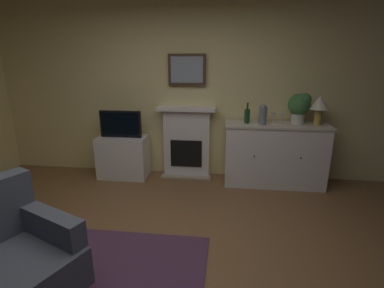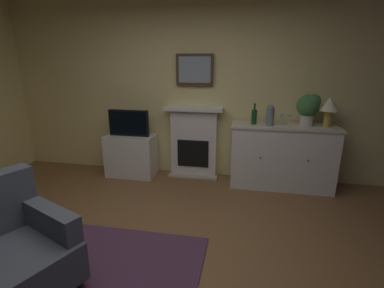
% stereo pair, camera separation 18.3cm
% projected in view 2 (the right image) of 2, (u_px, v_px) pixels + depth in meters
% --- Properties ---
extents(ground_plane, '(6.07, 4.63, 0.10)m').
position_uv_depth(ground_plane, '(153.00, 272.00, 2.60)').
color(ground_plane, brown).
rests_on(ground_plane, ground).
extents(wall_rear, '(6.07, 0.06, 2.77)m').
position_uv_depth(wall_rear, '(197.00, 87.00, 4.33)').
color(wall_rear, '#EAD68C').
rests_on(wall_rear, ground_plane).
extents(area_rug, '(2.40, 1.70, 0.02)m').
position_uv_depth(area_rug, '(52.00, 283.00, 2.39)').
color(area_rug, '#4C2D47').
rests_on(area_rug, ground_plane).
extents(fireplace_unit, '(0.87, 0.30, 1.10)m').
position_uv_depth(fireplace_unit, '(194.00, 142.00, 4.46)').
color(fireplace_unit, white).
rests_on(fireplace_unit, ground_plane).
extents(framed_picture, '(0.55, 0.04, 0.45)m').
position_uv_depth(framed_picture, '(195.00, 70.00, 4.19)').
color(framed_picture, '#473323').
extents(sideboard_cabinet, '(1.44, 0.49, 0.91)m').
position_uv_depth(sideboard_cabinet, '(282.00, 156.00, 4.08)').
color(sideboard_cabinet, white).
rests_on(sideboard_cabinet, ground_plane).
extents(table_lamp, '(0.26, 0.26, 0.40)m').
position_uv_depth(table_lamp, '(329.00, 106.00, 3.78)').
color(table_lamp, '#B79338').
rests_on(table_lamp, sideboard_cabinet).
extents(wine_bottle, '(0.08, 0.08, 0.29)m').
position_uv_depth(wine_bottle, '(254.00, 117.00, 3.99)').
color(wine_bottle, '#193F1E').
rests_on(wine_bottle, sideboard_cabinet).
extents(wine_glass_left, '(0.07, 0.07, 0.16)m').
position_uv_depth(wine_glass_left, '(281.00, 117.00, 3.90)').
color(wine_glass_left, silver).
rests_on(wine_glass_left, sideboard_cabinet).
extents(wine_glass_center, '(0.07, 0.07, 0.16)m').
position_uv_depth(wine_glass_center, '(289.00, 117.00, 3.89)').
color(wine_glass_center, silver).
rests_on(wine_glass_center, sideboard_cabinet).
extents(vase_decorative, '(0.11, 0.11, 0.28)m').
position_uv_depth(vase_decorative, '(270.00, 115.00, 3.90)').
color(vase_decorative, slate).
rests_on(vase_decorative, sideboard_cabinet).
extents(tv_cabinet, '(0.75, 0.42, 0.65)m').
position_uv_depth(tv_cabinet, '(131.00, 155.00, 4.54)').
color(tv_cabinet, white).
rests_on(tv_cabinet, ground_plane).
extents(tv_set, '(0.62, 0.07, 0.40)m').
position_uv_depth(tv_set, '(129.00, 123.00, 4.37)').
color(tv_set, black).
rests_on(tv_set, tv_cabinet).
extents(potted_plant_small, '(0.30, 0.30, 0.43)m').
position_uv_depth(potted_plant_small, '(309.00, 107.00, 3.87)').
color(potted_plant_small, beige).
rests_on(potted_plant_small, sideboard_cabinet).
extents(armchair, '(1.05, 1.02, 0.92)m').
position_uv_depth(armchair, '(7.00, 252.00, 2.20)').
color(armchair, '#474C56').
rests_on(armchair, ground_plane).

